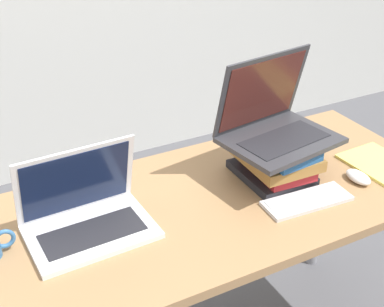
# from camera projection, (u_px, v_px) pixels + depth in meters

# --- Properties ---
(desk) EXTENTS (1.73, 0.67, 0.74)m
(desk) POSITION_uv_depth(u_px,v_px,m) (185.00, 228.00, 1.64)
(desk) COLOR #9E754C
(desk) RESTS_ON ground_plane
(laptop_left) EXTENTS (0.35, 0.25, 0.24)m
(laptop_left) POSITION_uv_depth(u_px,v_px,m) (86.00, 215.00, 1.49)
(laptop_left) COLOR silver
(laptop_left) RESTS_ON desk
(book_stack) EXTENTS (0.22, 0.27, 0.13)m
(book_stack) POSITION_uv_depth(u_px,v_px,m) (275.00, 160.00, 1.72)
(book_stack) COLOR black
(book_stack) RESTS_ON desk
(laptop_on_books) EXTENTS (0.38, 0.31, 0.27)m
(laptop_on_books) POSITION_uv_depth(u_px,v_px,m) (275.00, 124.00, 1.68)
(laptop_on_books) COLOR #333338
(laptop_on_books) RESTS_ON book_stack
(wireless_keyboard) EXTENTS (0.28, 0.12, 0.01)m
(wireless_keyboard) POSITION_uv_depth(u_px,v_px,m) (307.00, 201.00, 1.62)
(wireless_keyboard) COLOR silver
(wireless_keyboard) RESTS_ON desk
(mouse) EXTENTS (0.06, 0.10, 0.03)m
(mouse) POSITION_uv_depth(u_px,v_px,m) (358.00, 177.00, 1.73)
(mouse) COLOR white
(mouse) RESTS_ON desk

